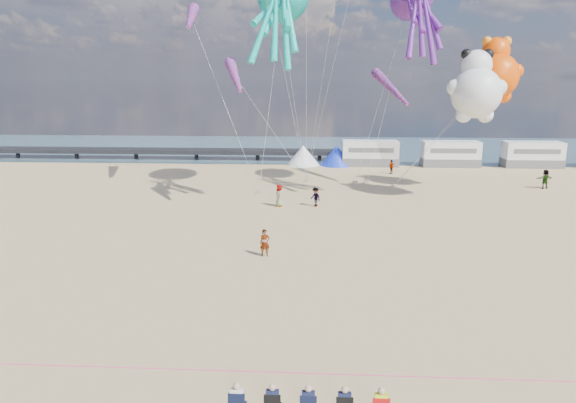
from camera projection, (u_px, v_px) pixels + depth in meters
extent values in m
plane|color=tan|center=(323.00, 312.00, 23.25)|extent=(120.00, 120.00, 0.00)
plane|color=#365768|center=(319.00, 148.00, 76.60)|extent=(120.00, 120.00, 0.00)
cube|color=black|center=(106.00, 150.00, 67.22)|extent=(60.00, 3.00, 0.50)
cube|color=silver|center=(370.00, 153.00, 61.38)|extent=(6.60, 2.50, 3.00)
cube|color=silver|center=(450.00, 154.00, 60.86)|extent=(6.60, 2.50, 3.00)
cube|color=silver|center=(532.00, 154.00, 60.35)|extent=(6.60, 2.50, 3.00)
cone|color=white|center=(303.00, 155.00, 61.88)|extent=(4.00, 4.00, 2.40)
cone|color=#1933CC|center=(336.00, 155.00, 61.66)|extent=(4.00, 4.00, 2.40)
cylinder|color=#F2338C|center=(325.00, 374.00, 18.40)|extent=(34.00, 0.03, 0.03)
imported|color=tan|center=(265.00, 243.00, 30.36)|extent=(0.68, 0.54, 1.65)
imported|color=#7F6659|center=(315.00, 197.00, 42.09)|extent=(0.97, 0.98, 1.59)
imported|color=#7F6659|center=(391.00, 167.00, 56.30)|extent=(1.11, 1.10, 1.54)
imported|color=#7F6659|center=(545.00, 179.00, 48.80)|extent=(1.16, 0.71, 1.85)
imported|color=#7F6659|center=(279.00, 196.00, 42.07)|extent=(0.57, 0.74, 1.81)
cube|color=gray|center=(259.00, 192.00, 46.83)|extent=(0.50, 0.35, 0.22)
cube|color=gray|center=(355.00, 182.00, 51.61)|extent=(0.50, 0.35, 0.22)
cube|color=gray|center=(395.00, 185.00, 49.93)|extent=(0.50, 0.35, 0.22)
cube|color=gray|center=(367.00, 181.00, 51.80)|extent=(0.50, 0.35, 0.22)
cube|color=gray|center=(306.00, 181.00, 52.12)|extent=(0.50, 0.35, 0.22)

